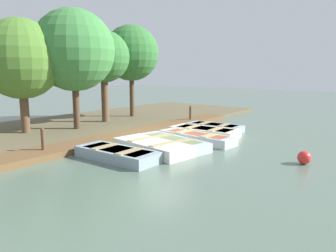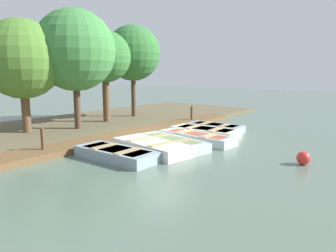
# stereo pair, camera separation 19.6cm
# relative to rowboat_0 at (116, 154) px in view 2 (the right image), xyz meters

# --- Properties ---
(ground_plane) EXTENTS (80.00, 80.00, 0.00)m
(ground_plane) POSITION_rel_rowboat_0_xyz_m (-0.96, 3.35, -0.19)
(ground_plane) COLOR #566B5B
(shore_bank) EXTENTS (8.00, 24.00, 0.19)m
(shore_bank) POSITION_rel_rowboat_0_xyz_m (-5.96, 3.35, -0.10)
(shore_bank) COLOR brown
(shore_bank) RESTS_ON ground_plane
(dock_walkway) EXTENTS (1.41, 14.30, 0.22)m
(dock_walkway) POSITION_rel_rowboat_0_xyz_m (-2.31, 3.35, -0.08)
(dock_walkway) COLOR brown
(dock_walkway) RESTS_ON ground_plane
(rowboat_0) EXTENTS (3.00, 1.23, 0.38)m
(rowboat_0) POSITION_rel_rowboat_0_xyz_m (0.00, 0.00, 0.00)
(rowboat_0) COLOR #8C9EA8
(rowboat_0) RESTS_ON ground_plane
(rowboat_1) EXTENTS (3.22, 1.67, 0.43)m
(rowboat_1) POSITION_rel_rowboat_0_xyz_m (0.31, 1.42, 0.02)
(rowboat_1) COLOR silver
(rowboat_1) RESTS_ON ground_plane
(rowboat_2) EXTENTS (3.36, 1.75, 0.38)m
(rowboat_2) POSITION_rel_rowboat_0_xyz_m (0.39, 2.51, -0.00)
(rowboat_2) COLOR #B2BCC1
(rowboat_2) RESTS_ON ground_plane
(rowboat_3) EXTENTS (3.46, 1.24, 0.37)m
(rowboat_3) POSITION_rel_rowboat_0_xyz_m (0.57, 3.92, -0.01)
(rowboat_3) COLOR #B2BCC1
(rowboat_3) RESTS_ON ground_plane
(rowboat_4) EXTENTS (3.14, 1.34, 0.36)m
(rowboat_4) POSITION_rel_rowboat_0_xyz_m (0.10, 5.32, -0.01)
(rowboat_4) COLOR beige
(rowboat_4) RESTS_ON ground_plane
(rowboat_5) EXTENTS (2.76, 1.10, 0.36)m
(rowboat_5) POSITION_rel_rowboat_0_xyz_m (-0.11, 6.60, -0.01)
(rowboat_5) COLOR #8C9EA8
(rowboat_5) RESTS_ON ground_plane
(mooring_post_near) EXTENTS (0.13, 0.13, 0.99)m
(mooring_post_near) POSITION_rel_rowboat_0_xyz_m (-2.35, -1.24, 0.31)
(mooring_post_near) COLOR brown
(mooring_post_near) RESTS_ON ground_plane
(mooring_post_far) EXTENTS (0.13, 0.13, 0.99)m
(mooring_post_far) POSITION_rel_rowboat_0_xyz_m (-2.35, 7.79, 0.31)
(mooring_post_far) COLOR brown
(mooring_post_far) RESTS_ON ground_plane
(buoy) EXTENTS (0.42, 0.42, 0.42)m
(buoy) POSITION_rel_rowboat_0_xyz_m (5.06, 3.25, 0.02)
(buoy) COLOR red
(buoy) RESTS_ON ground_plane
(park_tree_far_left) EXTENTS (3.46, 3.46, 5.14)m
(park_tree_far_left) POSITION_rel_rowboat_0_xyz_m (-6.01, 0.14, 3.21)
(park_tree_far_left) COLOR brown
(park_tree_far_left) RESTS_ON ground_plane
(park_tree_left) EXTENTS (3.76, 3.76, 5.73)m
(park_tree_left) POSITION_rel_rowboat_0_xyz_m (-5.05, 2.18, 3.64)
(park_tree_left) COLOR #4C3828
(park_tree_left) RESTS_ON ground_plane
(park_tree_center) EXTENTS (2.74, 2.74, 5.02)m
(park_tree_center) POSITION_rel_rowboat_0_xyz_m (-5.67, 4.50, 3.42)
(park_tree_center) COLOR brown
(park_tree_center) RESTS_ON ground_plane
(park_tree_right) EXTENTS (3.26, 3.26, 5.57)m
(park_tree_right) POSITION_rel_rowboat_0_xyz_m (-6.02, 6.93, 3.73)
(park_tree_right) COLOR #4C3828
(park_tree_right) RESTS_ON ground_plane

